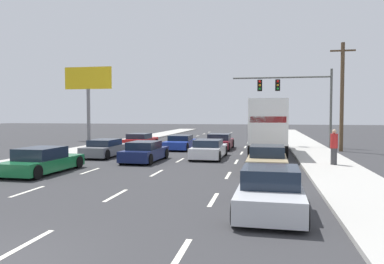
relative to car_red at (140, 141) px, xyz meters
name	(u,v)px	position (x,y,z in m)	size (l,w,h in m)	color
ground_plane	(203,148)	(5.09, 0.90, -0.56)	(140.00, 140.00, 0.00)	#333335
sidewalk_right	(318,156)	(13.53, -4.10, -0.49)	(2.99, 80.00, 0.14)	#B2AFA8
sidewalk_left	(79,151)	(-3.36, -4.10, -0.49)	(2.99, 80.00, 0.14)	#B2AFA8
lane_markings	(201,149)	(5.09, -0.04, -0.56)	(6.94, 57.00, 0.01)	silver
car_red	(140,141)	(0.00, 0.00, 0.00)	(1.95, 4.27, 1.20)	red
car_gray	(106,148)	(-0.15, -6.54, -0.02)	(1.89, 4.36, 1.15)	slate
car_green	(42,161)	(-0.26, -13.55, 0.00)	(2.06, 4.64, 1.23)	#196B38
car_blue	(180,143)	(3.52, -0.56, -0.04)	(1.95, 4.53, 1.12)	#1E389E
car_navy	(145,152)	(3.14, -8.42, 0.00)	(1.95, 4.24, 1.19)	#141E4C
car_maroon	(220,142)	(6.56, 0.14, 0.00)	(2.02, 4.39, 1.23)	maroon
car_white	(209,149)	(6.63, -6.05, -0.01)	(1.95, 4.58, 1.20)	white
box_truck	(268,124)	(10.33, -3.09, 1.57)	(2.58, 8.92, 3.74)	white
car_tan	(267,159)	(10.24, -10.89, 0.01)	(1.99, 4.68, 1.26)	tan
car_silver	(270,192)	(10.30, -18.79, 0.02)	(1.98, 4.20, 1.30)	#B7BABF
traffic_signal_mast	(289,91)	(12.06, 3.34, 4.22)	(8.25, 0.69, 6.55)	#595B56
utility_pole_mid	(342,95)	(15.73, 0.14, 3.62)	(1.80, 0.28, 8.10)	brown
roadside_billboard	(88,86)	(-8.28, 7.51, 5.15)	(5.21, 0.36, 7.74)	slate
pedestrian_near_corner	(334,147)	(13.70, -8.84, 0.52)	(0.38, 0.38, 1.86)	#3F3F42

